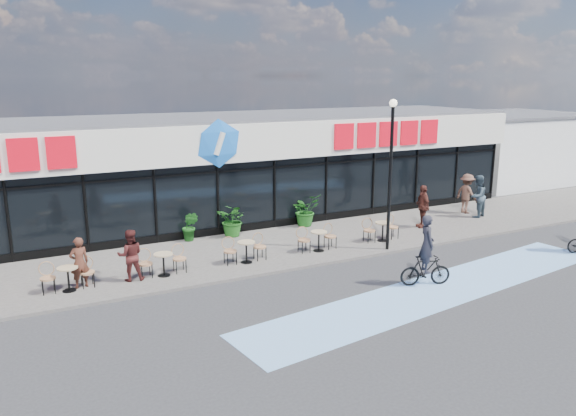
{
  "coord_description": "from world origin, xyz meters",
  "views": [
    {
      "loc": [
        -7.44,
        -13.64,
        6.32
      ],
      "look_at": [
        1.34,
        3.5,
        1.78
      ],
      "focal_mm": 35.0,
      "sensor_mm": 36.0,
      "label": 1
    }
  ],
  "objects_px": {
    "lamp_post": "(391,163)",
    "potted_plant_left": "(233,220)",
    "patron_left": "(79,263)",
    "patron_right": "(130,255)",
    "potted_plant_mid": "(190,226)",
    "cyclist_a": "(426,259)",
    "pedestrian_b": "(467,194)",
    "pedestrian_c": "(477,196)",
    "pedestrian_a": "(423,206)",
    "potted_plant_right": "(305,210)"
  },
  "relations": [
    {
      "from": "lamp_post",
      "to": "potted_plant_left",
      "type": "xyz_separation_m",
      "value": [
        -4.4,
        4.19,
        -2.55
      ]
    },
    {
      "from": "patron_left",
      "to": "patron_right",
      "type": "height_order",
      "value": "patron_right"
    },
    {
      "from": "potted_plant_mid",
      "to": "cyclist_a",
      "type": "xyz_separation_m",
      "value": [
        5.09,
        -7.64,
        0.17
      ]
    },
    {
      "from": "lamp_post",
      "to": "cyclist_a",
      "type": "xyz_separation_m",
      "value": [
        -1.04,
        -3.3,
        -2.47
      ]
    },
    {
      "from": "cyclist_a",
      "to": "pedestrian_b",
      "type": "bearing_deg",
      "value": 38.74
    },
    {
      "from": "potted_plant_left",
      "to": "pedestrian_c",
      "type": "relative_size",
      "value": 0.69
    },
    {
      "from": "pedestrian_b",
      "to": "pedestrian_a",
      "type": "bearing_deg",
      "value": 103.64
    },
    {
      "from": "potted_plant_right",
      "to": "pedestrian_a",
      "type": "height_order",
      "value": "pedestrian_a"
    },
    {
      "from": "potted_plant_right",
      "to": "patron_left",
      "type": "distance_m",
      "value": 10.04
    },
    {
      "from": "potted_plant_left",
      "to": "pedestrian_b",
      "type": "distance_m",
      "value": 11.15
    },
    {
      "from": "potted_plant_left",
      "to": "cyclist_a",
      "type": "bearing_deg",
      "value": -65.88
    },
    {
      "from": "lamp_post",
      "to": "cyclist_a",
      "type": "relative_size",
      "value": 2.43
    },
    {
      "from": "lamp_post",
      "to": "potted_plant_right",
      "type": "height_order",
      "value": "lamp_post"
    },
    {
      "from": "patron_right",
      "to": "cyclist_a",
      "type": "xyz_separation_m",
      "value": [
        8.04,
        -4.31,
        -0.07
      ]
    },
    {
      "from": "patron_left",
      "to": "pedestrian_b",
      "type": "bearing_deg",
      "value": 175.59
    },
    {
      "from": "potted_plant_left",
      "to": "pedestrian_a",
      "type": "xyz_separation_m",
      "value": [
        7.58,
        -2.34,
        0.24
      ]
    },
    {
      "from": "pedestrian_b",
      "to": "lamp_post",
      "type": "bearing_deg",
      "value": 110.5
    },
    {
      "from": "pedestrian_b",
      "to": "patron_right",
      "type": "bearing_deg",
      "value": 93.9
    },
    {
      "from": "patron_left",
      "to": "cyclist_a",
      "type": "distance_m",
      "value": 10.49
    },
    {
      "from": "patron_right",
      "to": "pedestrian_b",
      "type": "bearing_deg",
      "value": -162.57
    },
    {
      "from": "potted_plant_mid",
      "to": "lamp_post",
      "type": "bearing_deg",
      "value": -35.26
    },
    {
      "from": "patron_left",
      "to": "cyclist_a",
      "type": "xyz_separation_m",
      "value": [
        9.53,
        -4.4,
        -0.04
      ]
    },
    {
      "from": "patron_left",
      "to": "patron_right",
      "type": "distance_m",
      "value": 1.49
    },
    {
      "from": "patron_left",
      "to": "pedestrian_a",
      "type": "distance_m",
      "value": 13.77
    },
    {
      "from": "patron_left",
      "to": "pedestrian_b",
      "type": "distance_m",
      "value": 17.33
    },
    {
      "from": "pedestrian_c",
      "to": "lamp_post",
      "type": "bearing_deg",
      "value": -1.57
    },
    {
      "from": "pedestrian_c",
      "to": "cyclist_a",
      "type": "height_order",
      "value": "cyclist_a"
    },
    {
      "from": "potted_plant_right",
      "to": "patron_right",
      "type": "relative_size",
      "value": 0.83
    },
    {
      "from": "pedestrian_a",
      "to": "cyclist_a",
      "type": "bearing_deg",
      "value": -24.75
    },
    {
      "from": "patron_left",
      "to": "pedestrian_c",
      "type": "xyz_separation_m",
      "value": [
        17.09,
        0.98,
        0.18
      ]
    },
    {
      "from": "pedestrian_c",
      "to": "pedestrian_b",
      "type": "bearing_deg",
      "value": -119.93
    },
    {
      "from": "patron_right",
      "to": "pedestrian_b",
      "type": "height_order",
      "value": "pedestrian_b"
    },
    {
      "from": "pedestrian_a",
      "to": "cyclist_a",
      "type": "relative_size",
      "value": 0.81
    },
    {
      "from": "potted_plant_mid",
      "to": "potted_plant_right",
      "type": "relative_size",
      "value": 0.85
    },
    {
      "from": "lamp_post",
      "to": "patron_right",
      "type": "xyz_separation_m",
      "value": [
        -9.08,
        1.01,
        -2.4
      ]
    },
    {
      "from": "potted_plant_left",
      "to": "lamp_post",
      "type": "bearing_deg",
      "value": -43.61
    },
    {
      "from": "potted_plant_right",
      "to": "patron_right",
      "type": "bearing_deg",
      "value": -157.46
    },
    {
      "from": "patron_right",
      "to": "pedestrian_c",
      "type": "bearing_deg",
      "value": -165.44
    },
    {
      "from": "patron_left",
      "to": "pedestrian_b",
      "type": "height_order",
      "value": "pedestrian_b"
    },
    {
      "from": "potted_plant_right",
      "to": "pedestrian_a",
      "type": "bearing_deg",
      "value": -30.37
    },
    {
      "from": "pedestrian_a",
      "to": "pedestrian_b",
      "type": "xyz_separation_m",
      "value": [
        3.49,
        1.04,
        0.02
      ]
    },
    {
      "from": "lamp_post",
      "to": "patron_left",
      "type": "height_order",
      "value": "lamp_post"
    },
    {
      "from": "potted_plant_mid",
      "to": "pedestrian_c",
      "type": "xyz_separation_m",
      "value": [
        12.65,
        -2.25,
        0.39
      ]
    },
    {
      "from": "patron_right",
      "to": "pedestrian_a",
      "type": "height_order",
      "value": "pedestrian_a"
    },
    {
      "from": "pedestrian_c",
      "to": "cyclist_a",
      "type": "bearing_deg",
      "value": 16.17
    },
    {
      "from": "potted_plant_right",
      "to": "pedestrian_c",
      "type": "xyz_separation_m",
      "value": [
        7.58,
        -2.25,
        0.28
      ]
    },
    {
      "from": "potted_plant_mid",
      "to": "cyclist_a",
      "type": "height_order",
      "value": "cyclist_a"
    },
    {
      "from": "lamp_post",
      "to": "pedestrian_a",
      "type": "relative_size",
      "value": 3.02
    },
    {
      "from": "patron_left",
      "to": "pedestrian_b",
      "type": "xyz_separation_m",
      "value": [
        17.24,
        1.78,
        0.13
      ]
    },
    {
      "from": "pedestrian_b",
      "to": "pedestrian_c",
      "type": "height_order",
      "value": "pedestrian_c"
    }
  ]
}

